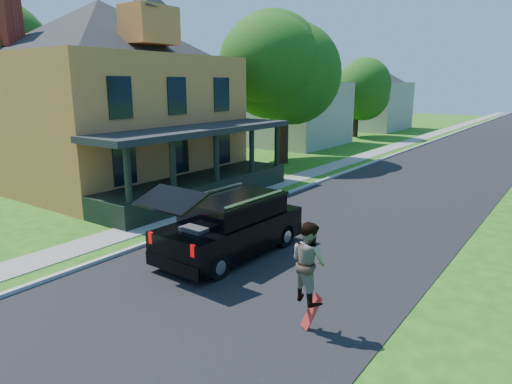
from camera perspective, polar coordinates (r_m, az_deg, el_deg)
The scene contains 13 objects.
ground at distance 11.74m, azimuth -2.41°, elevation -11.49°, with size 140.00×140.00×0.00m, color #205811.
street at distance 29.51m, azimuth 22.43°, elevation 2.80°, with size 8.00×120.00×0.02m, color black.
curb at distance 30.67m, azimuth 15.08°, elevation 3.73°, with size 0.15×120.00×0.12m, color #ABAAA5.
sidewalk at distance 31.25m, azimuth 12.43°, elevation 4.05°, with size 1.30×120.00×0.03m, color gray.
front_walk at distance 22.13m, azimuth -12.15°, elevation 0.25°, with size 6.50×1.20×0.03m, color gray.
main_house at distance 24.14m, azimuth -18.16°, elevation 12.77°, with size 15.56×15.56×10.10m.
neighbor_house_mid at distance 38.09m, azimuth 4.10°, elevation 12.31°, with size 12.78×12.78×8.30m.
neighbor_house_far at distance 52.36m, azimuth 13.61°, elevation 12.29°, with size 12.78×12.78×8.30m.
black_suv at distance 13.32m, azimuth -3.19°, elevation -4.25°, with size 2.09×5.11×2.36m.
skateboarder at distance 9.22m, azimuth 6.58°, elevation -8.67°, with size 0.98×0.88×1.66m.
skateboard at distance 9.66m, azimuth 6.93°, elevation -14.78°, with size 0.46×0.23×0.80m.
tree_left_mid at distance 28.69m, azimuth 3.47°, elevation 15.25°, with size 8.07×7.75×9.18m.
tree_left_far at distance 43.95m, azimuth 12.52°, elevation 12.78°, with size 5.76×5.49×7.18m.
Camera 1 is at (6.63, -8.33, 4.96)m, focal length 32.00 mm.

